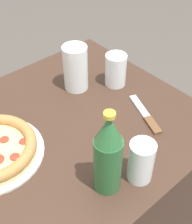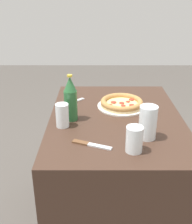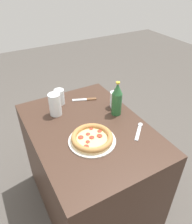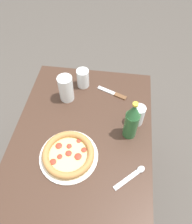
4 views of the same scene
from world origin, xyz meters
name	(u,v)px [view 4 (image 4 of 4)]	position (x,y,z in m)	size (l,w,h in m)	color
ground_plane	(87,186)	(0.00, 0.00, 0.00)	(8.00, 8.00, 0.00)	#4C4742
table	(85,166)	(0.00, 0.00, 0.39)	(0.96, 0.70, 0.78)	#3D281E
pizza_margherita	(68,154)	(0.12, -0.04, 0.80)	(0.28, 0.28, 0.05)	silver
glass_cola	(83,79)	(-0.35, -0.05, 0.83)	(0.07, 0.07, 0.11)	white
glass_water	(138,116)	(-0.12, 0.27, 0.84)	(0.06, 0.06, 0.12)	white
glass_iced_tea	(66,90)	(-0.23, -0.13, 0.85)	(0.08, 0.08, 0.15)	white
beer_bottle	(132,121)	(-0.04, 0.23, 0.89)	(0.07, 0.07, 0.24)	#286033
knife	(113,93)	(-0.30, 0.13, 0.78)	(0.09, 0.18, 0.01)	brown
spoon	(134,174)	(0.17, 0.26, 0.78)	(0.13, 0.14, 0.01)	silver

